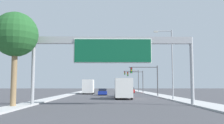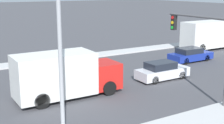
{
  "view_description": "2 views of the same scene",
  "coord_description": "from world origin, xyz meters",
  "px_view_note": "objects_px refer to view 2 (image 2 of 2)",
  "views": [
    {
      "loc": [
        -0.35,
        -7.67,
        2.08
      ],
      "look_at": [
        0.0,
        24.93,
        5.11
      ],
      "focal_mm": 40.0,
      "sensor_mm": 36.0,
      "label": 1
    },
    {
      "loc": [
        20.33,
        22.84,
        7.15
      ],
      "look_at": [
        0.35,
        34.9,
        1.62
      ],
      "focal_mm": 50.0,
      "sensor_mm": 36.0,
      "label": 2
    }
  ],
  "objects_px": {
    "car_near_left": "(162,71)",
    "truck_box_secondary": "(208,35)",
    "truck_box_primary": "(64,75)",
    "car_mid_left": "(190,55)",
    "traffic_light_near_intersection": "(206,41)",
    "street_lamp_right": "(56,22)"
  },
  "relations": [
    {
      "from": "truck_box_secondary",
      "to": "traffic_light_near_intersection",
      "type": "xyz_separation_m",
      "value": [
        11.94,
        -13.56,
        2.21
      ]
    },
    {
      "from": "truck_box_primary",
      "to": "traffic_light_near_intersection",
      "type": "xyz_separation_m",
      "value": [
        4.94,
        7.63,
        2.35
      ]
    },
    {
      "from": "truck_box_secondary",
      "to": "truck_box_primary",
      "type": "bearing_deg",
      "value": -71.71
    },
    {
      "from": "car_near_left",
      "to": "car_mid_left",
      "type": "distance_m",
      "value": 7.47
    },
    {
      "from": "car_near_left",
      "to": "car_mid_left",
      "type": "bearing_deg",
      "value": 117.94
    },
    {
      "from": "car_near_left",
      "to": "street_lamp_right",
      "type": "bearing_deg",
      "value": -59.82
    },
    {
      "from": "traffic_light_near_intersection",
      "to": "street_lamp_right",
      "type": "bearing_deg",
      "value": -81.31
    },
    {
      "from": "car_mid_left",
      "to": "truck_box_secondary",
      "type": "relative_size",
      "value": 0.63
    },
    {
      "from": "car_near_left",
      "to": "truck_box_secondary",
      "type": "height_order",
      "value": "truck_box_secondary"
    },
    {
      "from": "car_near_left",
      "to": "truck_box_secondary",
      "type": "bearing_deg",
      "value": 118.63
    },
    {
      "from": "truck_box_primary",
      "to": "street_lamp_right",
      "type": "relative_size",
      "value": 0.72
    },
    {
      "from": "truck_box_primary",
      "to": "traffic_light_near_intersection",
      "type": "height_order",
      "value": "traffic_light_near_intersection"
    },
    {
      "from": "car_near_left",
      "to": "traffic_light_near_intersection",
      "type": "height_order",
      "value": "traffic_light_near_intersection"
    },
    {
      "from": "car_mid_left",
      "to": "car_near_left",
      "type": "bearing_deg",
      "value": -62.06
    },
    {
      "from": "truck_box_primary",
      "to": "street_lamp_right",
      "type": "distance_m",
      "value": 8.33
    },
    {
      "from": "car_mid_left",
      "to": "truck_box_secondary",
      "type": "xyz_separation_m",
      "value": [
        -3.5,
        6.22,
        1.05
      ]
    },
    {
      "from": "street_lamp_right",
      "to": "truck_box_primary",
      "type": "bearing_deg",
      "value": 156.03
    },
    {
      "from": "street_lamp_right",
      "to": "car_mid_left",
      "type": "bearing_deg",
      "value": 119.36
    },
    {
      "from": "truck_box_primary",
      "to": "truck_box_secondary",
      "type": "height_order",
      "value": "truck_box_secondary"
    },
    {
      "from": "truck_box_primary",
      "to": "street_lamp_right",
      "type": "bearing_deg",
      "value": -23.97
    },
    {
      "from": "street_lamp_right",
      "to": "car_near_left",
      "type": "bearing_deg",
      "value": 120.18
    },
    {
      "from": "car_mid_left",
      "to": "truck_box_primary",
      "type": "relative_size",
      "value": 0.64
    }
  ]
}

